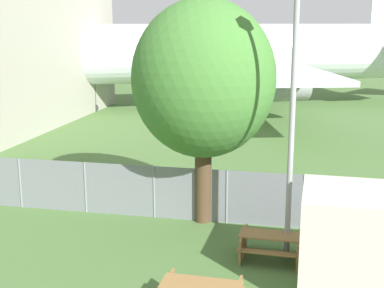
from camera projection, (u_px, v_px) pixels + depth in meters
The scene contains 5 objects.
perimeter_fence at pixel (227, 197), 18.02m from camera, with size 56.07×0.07×1.86m.
airplane at pixel (229, 54), 41.87m from camera, with size 39.34×31.29×13.21m.
picnic_bench_open_grass at pixel (270, 244), 15.36m from camera, with size 1.82×1.45×0.76m.
tree_behind_benches at pixel (204, 80), 17.33m from camera, with size 4.70×4.70×7.48m.
light_mast at pixel (293, 87), 14.47m from camera, with size 0.44×0.44×8.22m.
Camera 1 is at (2.41, -7.26, 6.71)m, focal length 50.00 mm.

